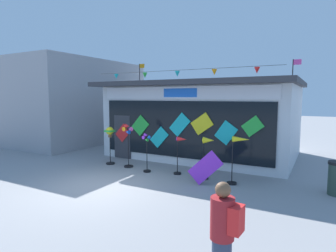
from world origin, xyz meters
TOP-DOWN VIEW (x-y plane):
  - ground_plane at (0.00, 0.00)m, footprint 80.00×80.00m
  - kite_shop_building at (0.95, 6.44)m, footprint 8.71×6.23m
  - wind_spinner_far_left at (-1.77, 2.53)m, footprint 0.37×0.37m
  - wind_spinner_left at (-0.77, 2.45)m, footprint 0.41×0.37m
  - wind_spinner_center_left at (0.29, 2.20)m, footprint 0.31×0.29m
  - wind_spinner_center_right at (1.56, 2.50)m, footprint 0.51×0.28m
  - wind_spinner_right at (2.62, 2.42)m, footprint 0.58×0.38m
  - wind_spinner_far_right at (3.73, 2.31)m, footprint 0.70×0.32m
  - person_near_camera at (4.91, -2.89)m, footprint 0.46×0.34m
  - display_kite_on_ground at (2.81, 1.83)m, footprint 1.13×0.34m
  - neighbour_building at (-8.88, 6.43)m, footprint 7.07×8.06m

SIDE VIEW (x-z plane):
  - ground_plane at x=0.00m, z-range 0.00..0.00m
  - display_kite_on_ground at x=2.81m, z-range 0.00..1.13m
  - wind_spinner_center_left at x=0.29m, z-range 0.14..1.62m
  - person_near_camera at x=4.91m, z-range 0.05..1.73m
  - wind_spinner_center_right at x=1.56m, z-range 0.23..1.65m
  - wind_spinner_right at x=2.62m, z-range 0.23..1.72m
  - wind_spinner_far_right at x=3.73m, z-range 0.33..1.92m
  - wind_spinner_left at x=-0.77m, z-range 0.25..2.03m
  - wind_spinner_far_left at x=-1.77m, z-range 0.40..1.99m
  - kite_shop_building at x=0.95m, z-range -0.55..4.11m
  - neighbour_building at x=-8.88m, z-range 0.00..5.05m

